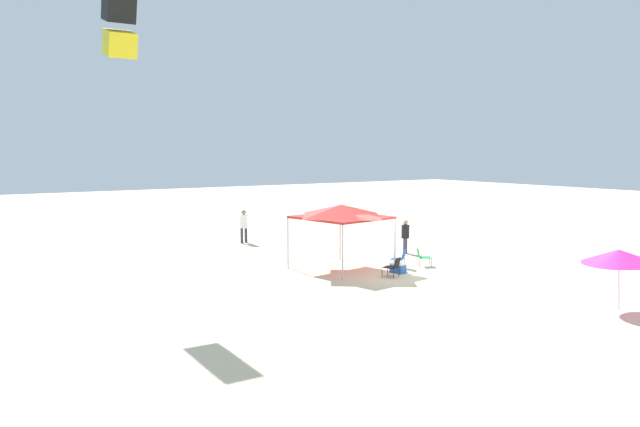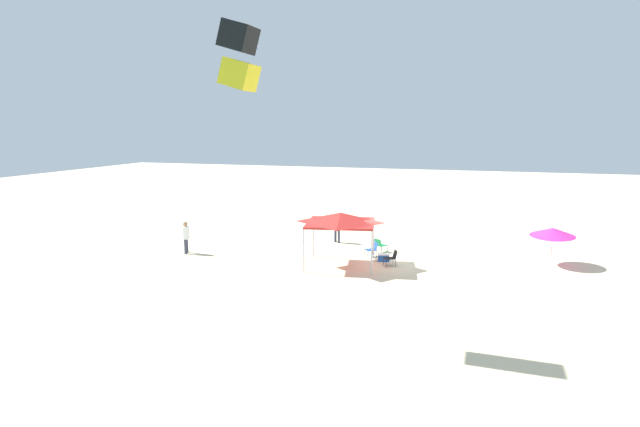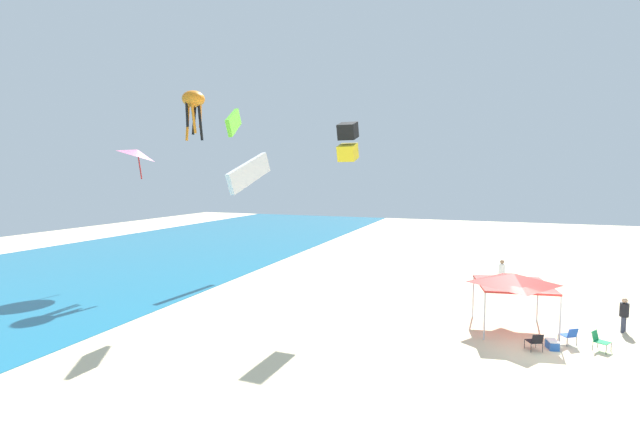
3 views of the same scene
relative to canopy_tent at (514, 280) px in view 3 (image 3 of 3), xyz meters
name	(u,v)px [view 3 (image 3 of 3)]	position (x,y,z in m)	size (l,w,h in m)	color
ground	(542,353)	(-2.53, -1.05, -2.56)	(120.00, 120.00, 0.10)	beige
ocean_strip	(15,285)	(-2.53, 32.22, -2.50)	(120.00, 27.18, 0.02)	teal
canopy_tent	(514,280)	(0.00, 0.00, 0.00)	(3.95, 3.83, 2.83)	#B7B7BC
folding_chair_right_of_tent	(599,340)	(-1.46, -3.39, -2.04)	(0.77, 0.80, 0.82)	black
folding_chair_left_of_tent	(535,341)	(-2.60, -0.77, -2.04)	(0.78, 0.73, 0.82)	black
folding_chair_facing_ocean	(570,335)	(-1.25, -2.29, -2.04)	(0.81, 0.78, 0.82)	black
cooler_box	(552,344)	(-2.03, -1.51, -2.31)	(0.70, 0.54, 0.40)	blue
person_far_stroller	(624,312)	(1.57, -5.06, -1.52)	(0.41, 0.40, 1.69)	#33384C
person_near_umbrella	(502,271)	(9.15, 0.17, -1.42)	(0.44, 0.48, 1.86)	#33384C
kite_parafoil_white	(249,173)	(7.27, 18.93, 5.38)	(5.76, 0.82, 3.44)	white
kite_box_black	(348,142)	(1.20, 8.92, 7.07)	(1.23, 1.02, 2.35)	black
kite_octopus_orange	(193,102)	(5.49, 22.74, 10.89)	(1.73, 1.73, 3.83)	orange
kite_delta_pink	(136,153)	(2.79, 25.98, 6.87)	(3.91, 3.92, 2.63)	pink
kite_parafoil_lime	(234,123)	(0.33, 15.96, 8.37)	(3.42, 1.40, 2.13)	#66D82D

